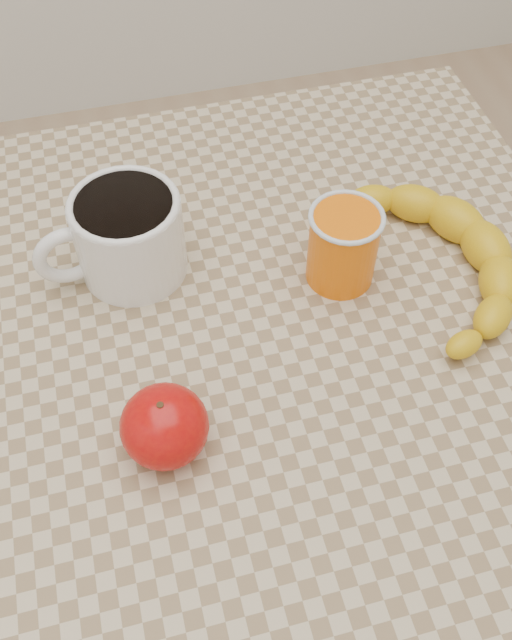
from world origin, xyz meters
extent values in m
plane|color=tan|center=(0.00, 0.00, 0.00)|extent=(3.00, 3.00, 0.00)
cube|color=tan|center=(0.00, 0.00, 0.73)|extent=(0.80, 0.80, 0.04)
cube|color=brown|center=(0.00, 0.00, 0.68)|extent=(0.74, 0.74, 0.06)
cylinder|color=brown|center=(-0.35, 0.35, 0.35)|extent=(0.05, 0.05, 0.71)
cylinder|color=brown|center=(0.35, 0.35, 0.35)|extent=(0.05, 0.05, 0.71)
cylinder|color=white|center=(-0.11, 0.12, 0.80)|extent=(0.14, 0.14, 0.10)
cylinder|color=black|center=(-0.11, 0.12, 0.84)|extent=(0.10, 0.10, 0.01)
torus|color=white|center=(-0.11, 0.12, 0.85)|extent=(0.12, 0.12, 0.01)
torus|color=white|center=(-0.18, 0.11, 0.80)|extent=(0.08, 0.03, 0.08)
cylinder|color=orange|center=(0.11, 0.05, 0.80)|extent=(0.08, 0.08, 0.09)
torus|color=silver|center=(0.11, 0.05, 0.84)|extent=(0.08, 0.08, 0.01)
ellipsoid|color=#A40508|center=(-0.11, -0.11, 0.79)|extent=(0.09, 0.09, 0.08)
cylinder|color=#382311|center=(-0.11, -0.11, 0.82)|extent=(0.01, 0.01, 0.01)
camera|label=1|loc=(-0.11, -0.43, 1.36)|focal=40.00mm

